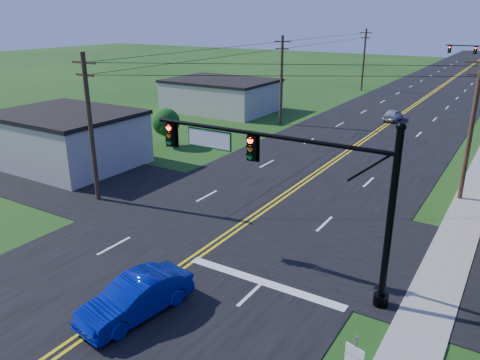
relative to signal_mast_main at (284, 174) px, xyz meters
The scene contains 13 objects.
ground 10.27m from the signal_mast_main, 118.47° to the right, with size 260.00×260.00×0.00m, color #154012.
road_main 42.49m from the signal_mast_main, 95.90° to the left, with size 16.00×220.00×0.04m, color black.
road_cross 7.56m from the signal_mast_main, 137.32° to the left, with size 70.00×10.00×0.04m, color black.
signal_mast_main is the anchor object (origin of this frame).
cream_bldg_near 22.33m from the signal_mast_main, 164.29° to the left, with size 10.20×8.20×4.10m.
cream_bldg_far 38.12m from the signal_mast_main, 127.88° to the left, with size 12.20×9.20×3.70m.
utility_pole_left_a 13.98m from the signal_mast_main, behind, with size 1.80×0.28×9.00m.
utility_pole_left_b 30.34m from the signal_mast_main, 117.14° to the left, with size 1.80×0.28×9.00m.
utility_pole_left_c 55.74m from the signal_mast_main, 104.37° to the left, with size 1.80×0.28×9.00m.
utility_pole_right_a 15.03m from the signal_mast_main, 68.69° to the left, with size 1.80×0.28×9.00m.
tree_left 23.22m from the signal_mast_main, 142.64° to the left, with size 2.40×2.40×3.37m.
blue_car 7.64m from the signal_mast_main, 121.13° to the right, with size 1.63×4.66×1.54m, color #061795.
distant_car 35.41m from the signal_mast_main, 96.76° to the left, with size 1.45×3.61×1.23m, color #BCBDC1.
Camera 1 is at (12.40, -8.50, 11.01)m, focal length 35.00 mm.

